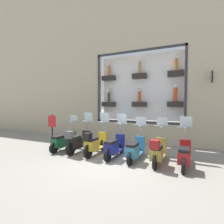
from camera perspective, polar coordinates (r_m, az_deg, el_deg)
name	(u,v)px	position (r m, az deg, el deg)	size (l,w,h in m)	color
ground_plane	(111,161)	(6.71, -0.45, -15.57)	(120.00, 120.00, 0.00)	gray
building_facade	(139,43)	(10.31, 8.83, 21.51)	(1.19, 36.00, 10.69)	tan
scooter_red_0	(184,155)	(6.38, 22.54, -12.80)	(1.79, 0.61, 1.63)	black
scooter_olive_1	(158,151)	(6.39, 14.72, -12.31)	(1.79, 0.60, 1.56)	black
scooter_teal_2	(135,150)	(6.66, 7.46, -12.05)	(1.79, 0.60, 1.56)	black
scooter_navy_3	(114,147)	(6.95, 0.67, -11.22)	(1.80, 0.61, 1.67)	black
scooter_yellow_4	(95,143)	(7.28, -5.69, -10.15)	(1.81, 0.60, 1.71)	black
scooter_black_5	(78,141)	(7.73, -11.17, -9.41)	(1.81, 0.61, 1.69)	black
scooter_green_6	(63,141)	(8.30, -15.77, -9.17)	(1.79, 0.61, 1.54)	black
shop_sign_post	(52,130)	(8.96, -18.96, -5.49)	(0.36, 0.45, 1.60)	#232326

